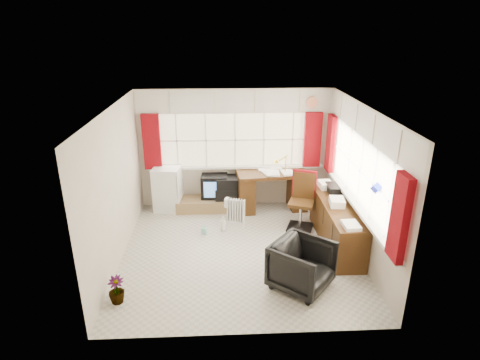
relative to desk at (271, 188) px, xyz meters
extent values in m
plane|color=beige|center=(-0.75, -1.73, -0.46)|extent=(4.00, 4.00, 0.00)
plane|color=beige|center=(-0.75, 0.27, 0.79)|extent=(4.00, 0.00, 4.00)
plane|color=beige|center=(-0.75, -3.73, 0.79)|extent=(4.00, 0.00, 4.00)
plane|color=beige|center=(-2.75, -1.73, 0.79)|extent=(0.00, 4.00, 4.00)
plane|color=beige|center=(1.25, -1.73, 0.79)|extent=(0.00, 4.00, 4.00)
plane|color=white|center=(-0.75, -1.73, 2.04)|extent=(4.00, 4.00, 0.00)
plane|color=#F6E9C3|center=(-0.75, 0.25, 0.99)|extent=(3.60, 0.00, 3.60)
cube|color=white|center=(-0.75, 0.21, 0.41)|extent=(3.70, 0.12, 0.05)
cube|color=white|center=(-1.95, 0.24, 0.99)|extent=(0.03, 0.02, 1.10)
cube|color=white|center=(-1.35, 0.24, 0.99)|extent=(0.03, 0.02, 1.10)
cube|color=white|center=(-0.75, 0.24, 0.99)|extent=(0.03, 0.02, 1.10)
cube|color=white|center=(-0.15, 0.24, 0.99)|extent=(0.03, 0.02, 1.10)
cube|color=white|center=(0.45, 0.24, 0.99)|extent=(0.03, 0.02, 1.10)
plane|color=#F6E9C3|center=(1.23, -1.73, 0.99)|extent=(0.00, 3.60, 3.60)
cube|color=white|center=(1.19, -1.73, 0.41)|extent=(0.12, 3.70, 0.05)
cube|color=white|center=(1.22, -2.93, 0.99)|extent=(0.02, 0.03, 1.10)
cube|color=white|center=(1.22, -2.33, 0.99)|extent=(0.02, 0.03, 1.10)
cube|color=white|center=(1.22, -1.73, 0.99)|extent=(0.02, 0.03, 1.10)
cube|color=white|center=(1.22, -1.13, 0.99)|extent=(0.02, 0.03, 1.10)
cube|color=white|center=(1.22, -0.53, 0.99)|extent=(0.02, 0.03, 1.10)
cube|color=maroon|center=(-2.45, 0.17, 0.99)|extent=(0.35, 0.10, 1.15)
cube|color=maroon|center=(0.85, 0.17, 0.99)|extent=(0.35, 0.10, 1.15)
cube|color=maroon|center=(1.15, -0.13, 0.99)|extent=(0.10, 0.35, 1.15)
cube|color=maroon|center=(1.15, -3.43, 0.99)|extent=(0.10, 0.35, 1.15)
cube|color=beige|center=(-0.75, 0.23, 1.79)|extent=(3.95, 0.08, 0.48)
cube|color=beige|center=(1.21, -1.73, 1.79)|extent=(0.08, 3.95, 0.48)
cube|color=#462910|center=(0.00, 0.00, 0.34)|extent=(1.51, 0.85, 0.07)
cube|color=#462910|center=(-0.56, -0.05, -0.08)|extent=(0.39, 0.68, 0.77)
cube|color=#462910|center=(0.56, 0.05, -0.08)|extent=(0.39, 0.68, 0.77)
cube|color=white|center=(0.00, 0.00, 0.38)|extent=(0.28, 0.36, 0.02)
cube|color=white|center=(0.00, 0.00, 0.39)|extent=(0.28, 0.36, 0.02)
cube|color=white|center=(0.00, 0.00, 0.39)|extent=(0.28, 0.36, 0.02)
cube|color=white|center=(0.00, 0.00, 0.39)|extent=(0.28, 0.36, 0.02)
cube|color=white|center=(0.00, 0.00, 0.40)|extent=(0.28, 0.36, 0.02)
cube|color=white|center=(0.00, 0.00, 0.40)|extent=(0.28, 0.36, 0.02)
cylinder|color=#DDC209|center=(0.26, -0.09, 0.38)|extent=(0.09, 0.09, 0.02)
cylinder|color=#DDC209|center=(0.26, -0.09, 0.55)|extent=(0.02, 0.02, 0.34)
cone|color=#DDC209|center=(0.26, -0.09, 0.69)|extent=(0.14, 0.11, 0.14)
cube|color=black|center=(0.45, -0.95, -0.44)|extent=(0.60, 0.60, 0.04)
cylinder|color=silver|center=(0.45, -0.95, -0.20)|extent=(0.06, 0.06, 0.54)
cube|color=#462910|center=(0.45, -0.95, 0.07)|extent=(0.58, 0.56, 0.06)
cube|color=#462910|center=(0.53, -0.73, 0.36)|extent=(0.41, 0.19, 0.52)
cube|color=maroon|center=(0.53, -0.73, 0.38)|extent=(0.45, 0.21, 0.54)
imported|color=black|center=(0.11, -2.77, -0.10)|extent=(1.13, 1.12, 0.74)
cube|color=white|center=(-0.78, -0.70, -0.43)|extent=(0.38, 0.25, 0.07)
cube|color=white|center=(-0.93, -0.65, -0.16)|extent=(0.06, 0.11, 0.46)
cube|color=white|center=(-0.88, -0.67, -0.16)|extent=(0.06, 0.11, 0.46)
cube|color=white|center=(-0.83, -0.68, -0.16)|extent=(0.06, 0.11, 0.46)
cube|color=white|center=(-0.78, -0.70, -0.16)|extent=(0.06, 0.11, 0.46)
cube|color=white|center=(-0.73, -0.72, -0.16)|extent=(0.06, 0.11, 0.46)
cube|color=white|center=(-0.68, -0.74, -0.16)|extent=(0.06, 0.11, 0.46)
cube|color=white|center=(-0.63, -0.76, -0.16)|extent=(0.06, 0.11, 0.46)
cube|color=#462910|center=(0.98, -1.53, -0.09)|extent=(0.50, 2.00, 0.75)
cube|color=white|center=(0.95, -2.33, 0.34)|extent=(0.24, 0.32, 0.10)
cube|color=white|center=(0.95, -1.53, 0.34)|extent=(0.24, 0.32, 0.10)
cube|color=white|center=(0.95, -0.73, 0.34)|extent=(0.24, 0.32, 0.10)
cube|color=black|center=(1.09, -0.93, 0.35)|extent=(0.31, 0.40, 0.13)
cube|color=#8B6545|center=(-1.30, -0.01, -0.34)|extent=(1.40, 0.50, 0.25)
cube|color=black|center=(-1.20, 0.14, 0.03)|extent=(0.56, 0.52, 0.49)
cube|color=#538FED|center=(-1.21, -0.12, 0.03)|extent=(0.41, 0.04, 0.33)
cube|color=black|center=(-0.86, 0.02, -0.09)|extent=(0.66, 0.43, 0.24)
cube|color=black|center=(-0.86, 0.02, 0.14)|extent=(0.61, 0.41, 0.23)
cube|color=white|center=(-2.17, 0.07, 0.01)|extent=(0.62, 0.62, 0.94)
cube|color=silver|center=(-1.96, -0.23, 0.14)|extent=(0.02, 0.02, 0.50)
imported|color=silver|center=(-1.03, -0.96, -0.31)|extent=(0.15, 0.15, 0.30)
imported|color=#94DDCF|center=(-1.39, -1.08, -0.37)|extent=(0.11, 0.11, 0.20)
imported|color=black|center=(-2.55, -3.00, -0.26)|extent=(0.25, 0.25, 0.41)
camera|label=1|loc=(-1.04, -7.76, 3.23)|focal=30.00mm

